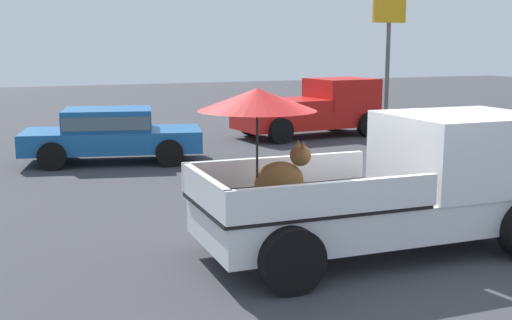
% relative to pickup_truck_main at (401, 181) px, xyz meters
% --- Properties ---
extents(ground_plane, '(80.00, 80.00, 0.00)m').
position_rel_pickup_truck_main_xyz_m(ground_plane, '(-0.36, 0.02, -1.00)').
color(ground_plane, '#38383D').
extents(pickup_truck_main, '(5.16, 2.46, 2.35)m').
position_rel_pickup_truck_main_xyz_m(pickup_truck_main, '(0.00, 0.00, 0.00)').
color(pickup_truck_main, black).
rests_on(pickup_truck_main, ground).
extents(pickup_truck_far, '(4.91, 2.41, 1.80)m').
position_rel_pickup_truck_main_xyz_m(pickup_truck_far, '(4.58, 10.70, -0.12)').
color(pickup_truck_far, black).
rests_on(pickup_truck_far, ground).
extents(parked_sedan_near, '(4.60, 2.78, 1.33)m').
position_rel_pickup_truck_main_xyz_m(parked_sedan_near, '(-2.32, 8.63, -0.25)').
color(parked_sedan_near, black).
rests_on(parked_sedan_near, ground).
extents(motel_sign, '(1.40, 0.16, 4.57)m').
position_rel_pickup_truck_main_xyz_m(motel_sign, '(8.90, 12.99, 2.25)').
color(motel_sign, '#59595B').
rests_on(motel_sign, ground).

